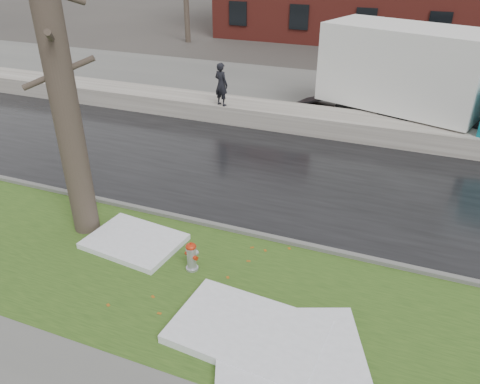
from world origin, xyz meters
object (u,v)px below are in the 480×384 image
at_px(box_truck, 435,81).
at_px(worker, 221,84).
at_px(fire_hydrant, 192,255).
at_px(tree, 59,77).

height_order(box_truck, worker, box_truck).
distance_m(fire_hydrant, tree, 4.84).
height_order(tree, worker, tree).
xyz_separation_m(fire_hydrant, tree, (-3.27, 0.53, 3.52)).
relative_size(tree, worker, 4.67).
bearing_deg(tree, box_truck, 53.05).
xyz_separation_m(tree, worker, (0.13, 8.34, -2.36)).
distance_m(tree, box_truck, 13.04).
distance_m(box_truck, worker, 7.88).
xyz_separation_m(fire_hydrant, worker, (-3.15, 8.87, 1.16)).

